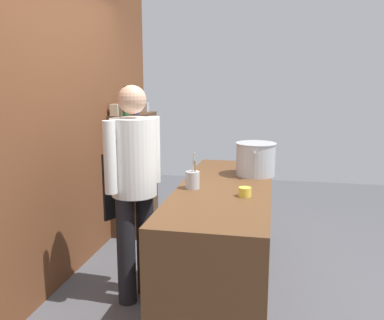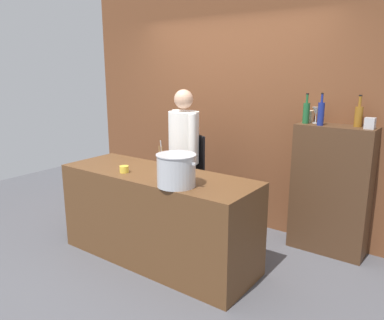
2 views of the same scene
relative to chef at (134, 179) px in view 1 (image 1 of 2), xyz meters
name	(u,v)px [view 1 (image 1 of 2)]	position (x,y,z in m)	size (l,w,h in m)	color
ground_plane	(223,294)	(0.17, -0.67, -0.96)	(8.00, 8.00, 0.00)	#4C4C51
brick_back_panel	(53,105)	(0.17, 0.73, 0.54)	(4.40, 0.10, 3.00)	brown
prep_counter	(224,241)	(0.17, -0.67, -0.51)	(2.03, 0.70, 0.90)	brown
bar_cabinet	(135,172)	(1.49, 0.52, -0.30)	(0.76, 0.32, 1.33)	#472D1C
chef	(134,179)	(0.00, 0.00, 0.00)	(0.48, 0.41, 1.66)	black
stockpot_large	(256,159)	(0.58, -0.88, 0.07)	(0.40, 0.34, 0.28)	#B7BABF
utensil_crock	(193,179)	(0.05, -0.44, 0.00)	(0.10, 0.10, 0.27)	#B7BABF
butter_jar	(245,192)	(-0.09, -0.84, -0.03)	(0.09, 0.09, 0.06)	yellow
wine_bottle_green	(125,105)	(1.19, 0.49, 0.48)	(0.07, 0.07, 0.31)	#1E592D
wine_bottle_cobalt	(136,103)	(1.35, 0.44, 0.49)	(0.06, 0.06, 0.32)	navy
wine_bottle_amber	(135,103)	(1.68, 0.56, 0.47)	(0.07, 0.07, 0.30)	#8C5919
wine_glass_wide	(122,104)	(1.27, 0.56, 0.49)	(0.08, 0.08, 0.17)	silver
spice_tin_silver	(144,107)	(1.80, 0.49, 0.42)	(0.09, 0.09, 0.10)	#B2B2B7
spice_tin_cream	(115,110)	(1.18, 0.60, 0.43)	(0.09, 0.09, 0.12)	beige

